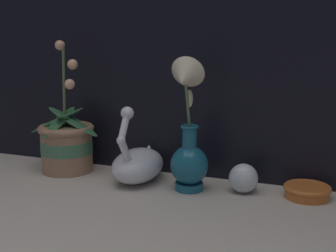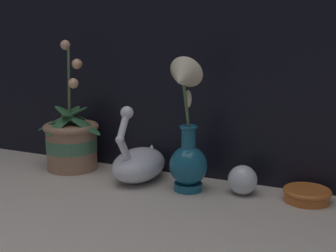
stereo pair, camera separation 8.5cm
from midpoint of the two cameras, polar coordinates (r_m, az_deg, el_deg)
ground_plane at (r=1.16m, az=1.05°, el=-8.89°), size 2.80×2.80×0.00m
orchid_potted_plant at (r=1.39m, az=-9.99°, el=-1.79°), size 0.22×0.20×0.38m
swan_figurine at (r=1.28m, az=-1.61°, el=-4.48°), size 0.13×0.22×0.22m
blue_vase at (r=1.17m, az=4.40°, el=-2.20°), size 0.10×0.13×0.34m
glass_sphere at (r=1.20m, az=11.10°, el=-6.49°), size 0.07×0.07×0.07m
amber_dish at (r=1.20m, az=18.57°, el=-7.88°), size 0.12×0.12×0.03m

